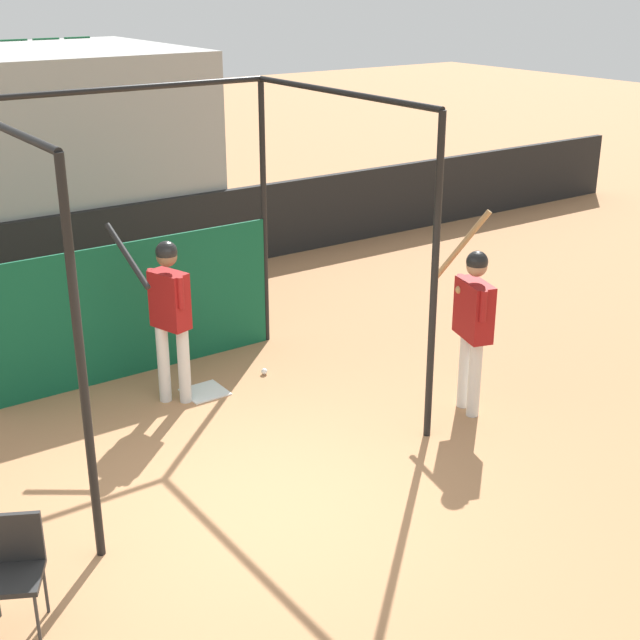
{
  "coord_description": "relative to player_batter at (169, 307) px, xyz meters",
  "views": [
    {
      "loc": [
        -3.32,
        -5.73,
        4.31
      ],
      "look_at": [
        1.56,
        1.27,
        0.98
      ],
      "focal_mm": 50.0,
      "sensor_mm": 36.0,
      "label": 1
    }
  ],
  "objects": [
    {
      "name": "ground_plane",
      "position": [
        -0.34,
        -2.26,
        -1.08
      ],
      "size": [
        60.0,
        60.0,
        0.0
      ],
      "primitive_type": "plane",
      "color": "#A8754C"
    },
    {
      "name": "outfield_wall",
      "position": [
        -0.34,
        3.87,
        -0.48
      ],
      "size": [
        24.0,
        0.12,
        1.2
      ],
      "color": "black",
      "rests_on": "ground"
    },
    {
      "name": "batting_cage",
      "position": [
        0.02,
        0.39,
        0.25
      ],
      "size": [
        3.5,
        3.12,
        3.23
      ],
      "color": "black",
      "rests_on": "ground"
    },
    {
      "name": "home_plate",
      "position": [
        0.36,
        -0.0,
        -1.08
      ],
      "size": [
        0.44,
        0.44,
        0.02
      ],
      "color": "white",
      "rests_on": "ground"
    },
    {
      "name": "player_batter",
      "position": [
        0.0,
        0.0,
        0.0
      ],
      "size": [
        0.6,
        0.78,
        1.94
      ],
      "rotation": [
        0.0,
        0.0,
        1.87
      ],
      "color": "silver",
      "rests_on": "ground"
    },
    {
      "name": "player_waiting",
      "position": [
        2.44,
        -1.96,
        -0.02
      ],
      "size": [
        0.54,
        0.87,
        2.09
      ],
      "rotation": [
        0.0,
        0.0,
        1.27
      ],
      "color": "silver",
      "rests_on": "ground"
    },
    {
      "name": "folding_chair",
      "position": [
        -2.47,
        -2.58,
        -0.57
      ],
      "size": [
        0.54,
        0.54,
        0.84
      ],
      "rotation": [
        0.0,
        0.0,
        2.66
      ],
      "color": "black",
      "rests_on": "ground"
    },
    {
      "name": "baseball",
      "position": [
        1.15,
        0.03,
        -1.05
      ],
      "size": [
        0.07,
        0.07,
        0.07
      ],
      "color": "white",
      "rests_on": "ground"
    }
  ]
}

